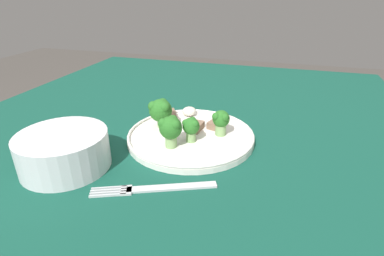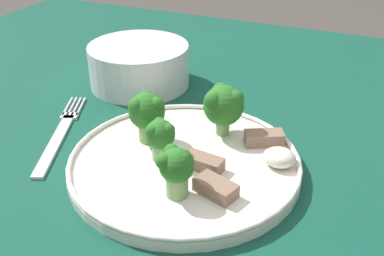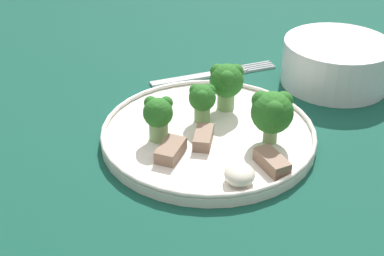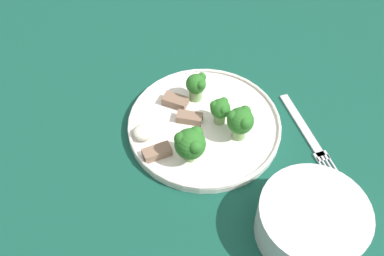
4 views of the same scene
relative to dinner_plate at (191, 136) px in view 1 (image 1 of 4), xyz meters
name	(u,v)px [view 1 (image 1 of 4)]	position (x,y,z in m)	size (l,w,h in m)	color
table	(179,163)	(0.02, 0.04, -0.09)	(1.39, 1.13, 0.72)	#114738
dinner_plate	(191,136)	(0.00, 0.00, 0.00)	(0.27, 0.27, 0.02)	white
fork	(155,188)	(-0.19, 0.01, -0.01)	(0.10, 0.20, 0.00)	silver
cream_bowl	(64,152)	(-0.17, 0.19, 0.02)	(0.16, 0.16, 0.07)	silver
broccoli_floret_near_rim_left	(160,110)	(0.02, 0.08, 0.05)	(0.05, 0.05, 0.07)	#7FA866
broccoli_floret_center_left	(171,128)	(-0.06, 0.02, 0.04)	(0.05, 0.05, 0.07)	#7FA866
broccoli_floret_back_left	(191,127)	(-0.03, -0.01, 0.04)	(0.04, 0.04, 0.05)	#7FA866
broccoli_floret_front_left	(221,121)	(0.02, -0.06, 0.04)	(0.04, 0.04, 0.06)	#7FA866
meat_slice_front_slice	(216,124)	(0.06, -0.04, 0.01)	(0.05, 0.04, 0.02)	#846651
meat_slice_middle_slice	(171,115)	(0.08, 0.07, 0.01)	(0.05, 0.04, 0.02)	#846651
meat_slice_rear_slice	(197,127)	(0.03, -0.01, 0.01)	(0.05, 0.03, 0.02)	#846651
sauce_dollop	(189,111)	(0.10, 0.04, 0.01)	(0.04, 0.03, 0.02)	silver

